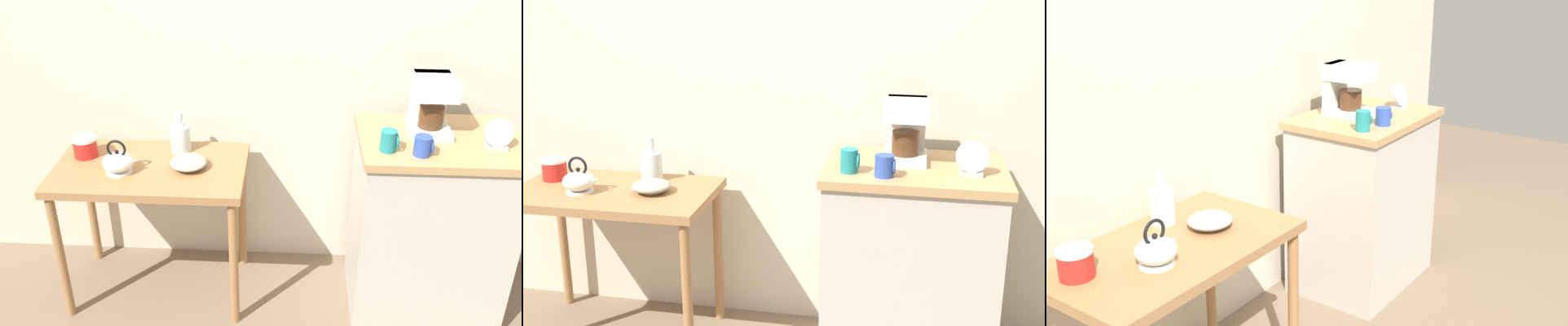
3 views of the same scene
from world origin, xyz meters
TOP-DOWN VIEW (x-y plane):
  - back_wall at (0.10, 0.44)m, footprint 4.40×0.10m
  - wooden_table at (-0.57, 0.06)m, footprint 0.91×0.54m
  - kitchen_counter at (0.78, 0.05)m, footprint 0.73×0.55m
  - bowl_stoneware at (-0.38, 0.05)m, footprint 0.17×0.17m
  - teakettle at (-0.69, -0.01)m, footprint 0.18×0.14m
  - glass_carafe_vase at (-0.45, 0.23)m, footprint 0.10×0.10m
  - canister_enamel at (-0.90, 0.14)m, footprint 0.12×0.12m
  - coffee_maker at (0.73, 0.14)m, footprint 0.18×0.22m
  - mug_blue at (0.66, -0.12)m, footprint 0.08×0.07m
  - mug_dark_teal at (0.52, -0.09)m, footprint 0.08×0.07m
  - table_clock at (0.99, -0.04)m, footprint 0.13×0.06m

SIDE VIEW (x-z plane):
  - kitchen_counter at x=0.78m, z-range 0.00..0.93m
  - wooden_table at x=-0.57m, z-range 0.27..1.01m
  - bowl_stoneware at x=-0.38m, z-range 0.74..0.80m
  - canister_enamel at x=-0.90m, z-range 0.74..0.84m
  - teakettle at x=-0.69m, z-range 0.71..0.88m
  - glass_carafe_vase at x=-0.45m, z-range 0.71..0.92m
  - mug_blue at x=0.66m, z-range 0.93..1.02m
  - mug_dark_teal at x=0.52m, z-range 0.93..1.03m
  - table_clock at x=0.99m, z-range 0.92..1.06m
  - coffee_maker at x=0.73m, z-range 0.94..1.20m
  - back_wall at x=0.10m, z-range 0.00..2.80m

